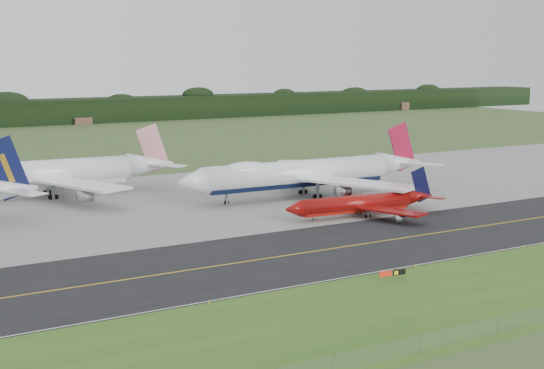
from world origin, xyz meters
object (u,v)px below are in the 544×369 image
Objects in this scene: jet_ba_747 at (305,173)px; taxiway_sign at (392,273)px; jet_star_tail at (48,174)px; jet_red_737 at (363,203)px.

jet_ba_747 reaches higher than taxiway_sign.
taxiway_sign is (-25.20, -64.39, -4.68)m from jet_ba_747.
jet_ba_747 is 61.07m from jet_star_tail.
taxiway_sign is at bearing -121.15° from jet_red_737.
jet_red_737 is (-1.19, -24.67, -3.06)m from jet_ba_747.
jet_ba_747 is 1.88× the size of jet_red_737.
jet_star_tail is (-51.96, 54.74, 2.89)m from jet_red_737.
jet_star_tail is at bearing 133.51° from jet_red_737.
jet_star_tail is 98.61m from taxiway_sign.
jet_ba_747 is at bearing 87.23° from jet_red_737.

